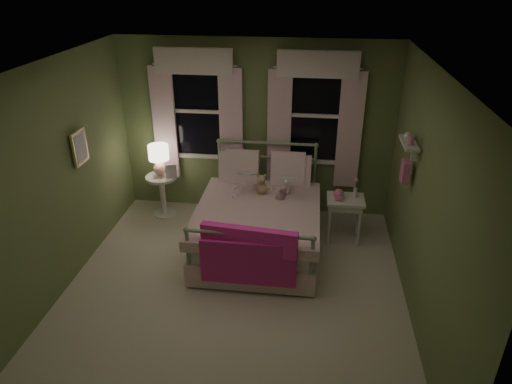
# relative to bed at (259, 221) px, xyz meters

# --- Properties ---
(room_shell) EXTENTS (4.20, 4.20, 4.20)m
(room_shell) POSITION_rel_bed_xyz_m (-0.18, -1.01, 0.92)
(room_shell) COLOR silver
(room_shell) RESTS_ON ground
(bed) EXTENTS (1.58, 2.04, 1.18)m
(bed) POSITION_rel_bed_xyz_m (0.00, 0.00, 0.00)
(bed) COLOR white
(bed) RESTS_ON ground
(pink_throw) EXTENTS (1.10, 0.22, 0.71)m
(pink_throw) POSITION_rel_bed_xyz_m (0.00, -1.03, 0.23)
(pink_throw) COLOR #FF31AD
(pink_throw) RESTS_ON bed
(child_left) EXTENTS (0.30, 0.23, 0.72)m
(child_left) POSITION_rel_bed_xyz_m (-0.28, 0.42, 0.55)
(child_left) COLOR #F7D1DD
(child_left) RESTS_ON bed
(child_right) EXTENTS (0.34, 0.28, 0.64)m
(child_right) POSITION_rel_bed_xyz_m (0.28, 0.42, 0.51)
(child_right) COLOR #F7D1DD
(child_right) RESTS_ON bed
(book_left) EXTENTS (0.22, 0.16, 0.26)m
(book_left) POSITION_rel_bed_xyz_m (-0.28, 0.17, 0.58)
(book_left) COLOR beige
(book_left) RESTS_ON child_left
(book_right) EXTENTS (0.21, 0.13, 0.26)m
(book_right) POSITION_rel_bed_xyz_m (0.28, 0.17, 0.54)
(book_right) COLOR beige
(book_right) RESTS_ON child_right
(teddy_bear) EXTENTS (0.22, 0.17, 0.30)m
(teddy_bear) POSITION_rel_bed_xyz_m (0.00, 0.26, 0.41)
(teddy_bear) COLOR tan
(teddy_bear) RESTS_ON bed
(nightstand_left) EXTENTS (0.46, 0.46, 0.65)m
(nightstand_left) POSITION_rel_bed_xyz_m (-1.55, 0.68, 0.03)
(nightstand_left) COLOR white
(nightstand_left) RESTS_ON ground
(table_lamp) EXTENTS (0.29, 0.29, 0.47)m
(table_lamp) POSITION_rel_bed_xyz_m (-1.55, 0.68, 0.57)
(table_lamp) COLOR #F4A490
(table_lamp) RESTS_ON nightstand_left
(book_nightstand) EXTENTS (0.20, 0.25, 0.02)m
(book_nightstand) POSITION_rel_bed_xyz_m (-1.45, 0.60, 0.27)
(book_nightstand) COLOR beige
(book_nightstand) RESTS_ON nightstand_left
(nightstand_right) EXTENTS (0.50, 0.40, 0.64)m
(nightstand_right) POSITION_rel_bed_xyz_m (1.14, 0.30, 0.17)
(nightstand_right) COLOR white
(nightstand_right) RESTS_ON ground
(pink_toy) EXTENTS (0.14, 0.19, 0.14)m
(pink_toy) POSITION_rel_bed_xyz_m (1.04, 0.30, 0.32)
(pink_toy) COLOR pink
(pink_toy) RESTS_ON nightstand_right
(bud_vase) EXTENTS (0.06, 0.06, 0.28)m
(bud_vase) POSITION_rel_bed_xyz_m (1.26, 0.35, 0.41)
(bud_vase) COLOR white
(bud_vase) RESTS_ON nightstand_right
(window_left) EXTENTS (1.34, 0.13, 1.96)m
(window_left) POSITION_rel_bed_xyz_m (-1.03, 1.02, 1.24)
(window_left) COLOR black
(window_left) RESTS_ON room_shell
(window_right) EXTENTS (1.34, 0.13, 1.96)m
(window_right) POSITION_rel_bed_xyz_m (0.67, 1.02, 1.24)
(window_right) COLOR black
(window_right) RESTS_ON room_shell
(wall_shelf) EXTENTS (0.15, 0.50, 0.60)m
(wall_shelf) POSITION_rel_bed_xyz_m (1.71, -0.31, 1.14)
(wall_shelf) COLOR white
(wall_shelf) RESTS_ON room_shell
(framed_picture) EXTENTS (0.03, 0.32, 0.42)m
(framed_picture) POSITION_rel_bed_xyz_m (-2.13, -0.41, 1.12)
(framed_picture) COLOR beige
(framed_picture) RESTS_ON room_shell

